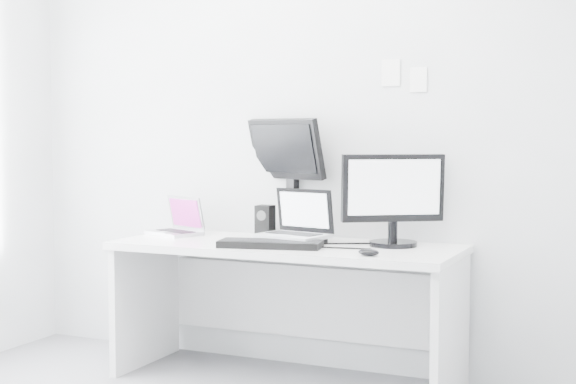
# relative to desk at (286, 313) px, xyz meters

# --- Properties ---
(back_wall) EXTENTS (3.60, 0.00, 3.60)m
(back_wall) POSITION_rel_desk_xyz_m (0.00, 0.35, 0.99)
(back_wall) COLOR silver
(back_wall) RESTS_ON ground
(desk) EXTENTS (1.80, 0.70, 0.73)m
(desk) POSITION_rel_desk_xyz_m (0.00, 0.00, 0.00)
(desk) COLOR white
(desk) RESTS_ON ground
(macbook) EXTENTS (0.36, 0.32, 0.22)m
(macbook) POSITION_rel_desk_xyz_m (-0.73, 0.09, 0.48)
(macbook) COLOR silver
(macbook) RESTS_ON desk
(speaker) EXTENTS (0.09, 0.09, 0.18)m
(speaker) POSITION_rel_desk_xyz_m (-0.22, 0.20, 0.45)
(speaker) COLOR black
(speaker) RESTS_ON desk
(dell_laptop) EXTENTS (0.40, 0.34, 0.29)m
(dell_laptop) POSITION_rel_desk_xyz_m (0.03, 0.02, 0.51)
(dell_laptop) COLOR silver
(dell_laptop) RESTS_ON desk
(rear_monitor) EXTENTS (0.52, 0.33, 0.67)m
(rear_monitor) POSITION_rel_desk_xyz_m (-0.12, 0.31, 0.70)
(rear_monitor) COLOR black
(rear_monitor) RESTS_ON desk
(samsung_monitor) EXTENTS (0.57, 0.50, 0.48)m
(samsung_monitor) POSITION_rel_desk_xyz_m (0.54, 0.13, 0.61)
(samsung_monitor) COLOR black
(samsung_monitor) RESTS_ON desk
(keyboard) EXTENTS (0.54, 0.29, 0.03)m
(keyboard) POSITION_rel_desk_xyz_m (-0.01, -0.17, 0.38)
(keyboard) COLOR black
(keyboard) RESTS_ON desk
(mouse) EXTENTS (0.11, 0.08, 0.03)m
(mouse) POSITION_rel_desk_xyz_m (0.54, -0.25, 0.38)
(mouse) COLOR black
(mouse) RESTS_ON desk
(wall_note_0) EXTENTS (0.10, 0.00, 0.14)m
(wall_note_0) POSITION_rel_desk_xyz_m (0.45, 0.34, 1.26)
(wall_note_0) COLOR white
(wall_note_0) RESTS_ON back_wall
(wall_note_1) EXTENTS (0.09, 0.00, 0.13)m
(wall_note_1) POSITION_rel_desk_xyz_m (0.60, 0.34, 1.22)
(wall_note_1) COLOR white
(wall_note_1) RESTS_ON back_wall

